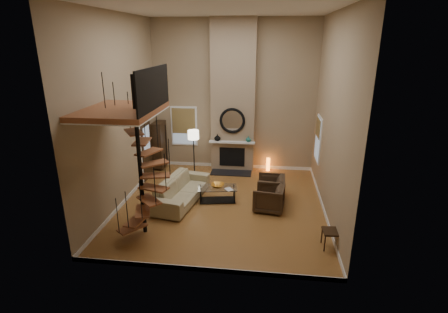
# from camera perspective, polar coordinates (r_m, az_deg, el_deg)

# --- Properties ---
(ground) EXTENTS (6.00, 6.50, 0.01)m
(ground) POSITION_cam_1_polar(r_m,az_deg,el_deg) (10.59, -0.27, -7.91)
(ground) COLOR #AE7538
(ground) RESTS_ON ground
(back_wall) EXTENTS (6.00, 0.02, 5.50)m
(back_wall) POSITION_cam_1_polar(r_m,az_deg,el_deg) (12.84, 1.59, 9.82)
(back_wall) COLOR #9B8464
(back_wall) RESTS_ON ground
(front_wall) EXTENTS (6.00, 0.02, 5.50)m
(front_wall) POSITION_cam_1_polar(r_m,az_deg,el_deg) (6.56, -3.93, 0.94)
(front_wall) COLOR #9B8464
(front_wall) RESTS_ON ground
(left_wall) EXTENTS (0.02, 6.50, 5.50)m
(left_wall) POSITION_cam_1_polar(r_m,az_deg,el_deg) (10.48, -16.92, 6.96)
(left_wall) COLOR #9B8464
(left_wall) RESTS_ON ground
(right_wall) EXTENTS (0.02, 6.50, 5.50)m
(right_wall) POSITION_cam_1_polar(r_m,az_deg,el_deg) (9.76, 17.57, 6.06)
(right_wall) COLOR #9B8464
(right_wall) RESTS_ON ground
(ceiling) EXTENTS (6.00, 6.50, 0.01)m
(ceiling) POSITION_cam_1_polar(r_m,az_deg,el_deg) (9.48, -0.32, 23.27)
(ceiling) COLOR silver
(ceiling) RESTS_ON back_wall
(baseboard_back) EXTENTS (6.00, 0.02, 0.12)m
(baseboard_back) POSITION_cam_1_polar(r_m,az_deg,el_deg) (13.52, 1.48, -1.52)
(baseboard_back) COLOR white
(baseboard_back) RESTS_ON ground
(baseboard_front) EXTENTS (6.00, 0.02, 0.12)m
(baseboard_front) POSITION_cam_1_polar(r_m,az_deg,el_deg) (7.83, -3.46, -18.13)
(baseboard_front) COLOR white
(baseboard_front) RESTS_ON ground
(baseboard_left) EXTENTS (0.02, 6.50, 0.12)m
(baseboard_left) POSITION_cam_1_polar(r_m,az_deg,el_deg) (11.30, -15.58, -6.49)
(baseboard_left) COLOR white
(baseboard_left) RESTS_ON ground
(baseboard_right) EXTENTS (0.02, 6.50, 0.12)m
(baseboard_right) POSITION_cam_1_polar(r_m,az_deg,el_deg) (10.64, 16.09, -8.19)
(baseboard_right) COLOR white
(baseboard_right) RESTS_ON ground
(chimney_breast) EXTENTS (1.60, 0.38, 5.50)m
(chimney_breast) POSITION_cam_1_polar(r_m,az_deg,el_deg) (12.66, 1.51, 9.69)
(chimney_breast) COLOR #90795E
(chimney_breast) RESTS_ON ground
(hearth) EXTENTS (1.50, 0.60, 0.04)m
(hearth) POSITION_cam_1_polar(r_m,az_deg,el_deg) (12.91, 1.19, -2.71)
(hearth) COLOR black
(hearth) RESTS_ON ground
(firebox) EXTENTS (0.95, 0.02, 0.72)m
(firebox) POSITION_cam_1_polar(r_m,az_deg,el_deg) (13.00, 1.34, -0.07)
(firebox) COLOR black
(firebox) RESTS_ON chimney_breast
(mantel) EXTENTS (1.70, 0.18, 0.06)m
(mantel) POSITION_cam_1_polar(r_m,az_deg,el_deg) (12.74, 1.32, 2.37)
(mantel) COLOR white
(mantel) RESTS_ON chimney_breast
(mirror_frame) EXTENTS (0.94, 0.10, 0.94)m
(mirror_frame) POSITION_cam_1_polar(r_m,az_deg,el_deg) (12.60, 1.38, 5.94)
(mirror_frame) COLOR black
(mirror_frame) RESTS_ON chimney_breast
(mirror_disc) EXTENTS (0.80, 0.01, 0.80)m
(mirror_disc) POSITION_cam_1_polar(r_m,az_deg,el_deg) (12.60, 1.38, 5.95)
(mirror_disc) COLOR white
(mirror_disc) RESTS_ON chimney_breast
(vase_left) EXTENTS (0.24, 0.24, 0.25)m
(vase_left) POSITION_cam_1_polar(r_m,az_deg,el_deg) (12.80, -1.11, 3.16)
(vase_left) COLOR black
(vase_left) RESTS_ON mantel
(vase_right) EXTENTS (0.20, 0.20, 0.21)m
(vase_right) POSITION_cam_1_polar(r_m,az_deg,el_deg) (12.70, 4.04, 2.90)
(vase_right) COLOR #1A5D54
(vase_right) RESTS_ON mantel
(window_back) EXTENTS (1.02, 0.06, 1.52)m
(window_back) POSITION_cam_1_polar(r_m,az_deg,el_deg) (13.35, -6.64, 5.11)
(window_back) COLOR white
(window_back) RESTS_ON back_wall
(window_right) EXTENTS (0.06, 1.02, 1.52)m
(window_right) POSITION_cam_1_polar(r_m,az_deg,el_deg) (11.93, 15.32, 2.93)
(window_right) COLOR white
(window_right) RESTS_ON right_wall
(entry_door) EXTENTS (0.10, 1.05, 2.16)m
(entry_door) POSITION_cam_1_polar(r_m,az_deg,el_deg) (12.49, -12.76, 1.08)
(entry_door) COLOR white
(entry_door) RESTS_ON ground
(loft) EXTENTS (1.70, 2.20, 1.09)m
(loft) POSITION_cam_1_polar(r_m,az_deg,el_deg) (8.39, -16.06, 7.62)
(loft) COLOR #995632
(loft) RESTS_ON left_wall
(spiral_stair) EXTENTS (1.47, 1.47, 4.06)m
(spiral_stair) POSITION_cam_1_polar(r_m,az_deg,el_deg) (8.68, -13.58, -1.78)
(spiral_stair) COLOR black
(spiral_stair) RESTS_ON ground
(hutch) EXTENTS (0.37, 0.78, 1.75)m
(hutch) POSITION_cam_1_polar(r_m,az_deg,el_deg) (13.39, -10.61, 1.97)
(hutch) COLOR black
(hutch) RESTS_ON ground
(sofa) EXTENTS (1.39, 2.62, 0.73)m
(sofa) POSITION_cam_1_polar(r_m,az_deg,el_deg) (10.68, -7.05, -5.45)
(sofa) COLOR tan
(sofa) RESTS_ON ground
(armchair_near) EXTENTS (0.88, 0.86, 0.77)m
(armchair_near) POSITION_cam_1_polar(r_m,az_deg,el_deg) (10.91, 8.17, -5.20)
(armchair_near) COLOR #3C2A1B
(armchair_near) RESTS_ON ground
(armchair_far) EXTENTS (0.97, 0.95, 0.78)m
(armchair_far) POSITION_cam_1_polar(r_m,az_deg,el_deg) (10.22, 7.87, -6.90)
(armchair_far) COLOR #3C2A1B
(armchair_far) RESTS_ON ground
(coffee_table) EXTENTS (1.28, 0.79, 0.45)m
(coffee_table) POSITION_cam_1_polar(r_m,az_deg,el_deg) (10.68, -1.09, -5.95)
(coffee_table) COLOR silver
(coffee_table) RESTS_ON ground
(bowl) EXTENTS (0.40, 0.40, 0.10)m
(bowl) POSITION_cam_1_polar(r_m,az_deg,el_deg) (10.64, -1.06, -4.80)
(bowl) COLOR #C57E22
(bowl) RESTS_ON coffee_table
(book) EXTENTS (0.31, 0.33, 0.03)m
(book) POSITION_cam_1_polar(r_m,az_deg,el_deg) (10.43, 0.70, -5.50)
(book) COLOR gray
(book) RESTS_ON coffee_table
(floor_lamp) EXTENTS (0.40, 0.40, 1.71)m
(floor_lamp) POSITION_cam_1_polar(r_m,az_deg,el_deg) (12.31, -5.08, 2.99)
(floor_lamp) COLOR black
(floor_lamp) RESTS_ON ground
(accent_lamp) EXTENTS (0.14, 0.14, 0.49)m
(accent_lamp) POSITION_cam_1_polar(r_m,az_deg,el_deg) (13.21, 7.31, -1.29)
(accent_lamp) COLOR orange
(accent_lamp) RESTS_ON ground
(side_chair) EXTENTS (0.45, 0.43, 0.93)m
(side_chair) POSITION_cam_1_polar(r_m,az_deg,el_deg) (8.72, 18.03, -11.26)
(side_chair) COLOR black
(side_chair) RESTS_ON ground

